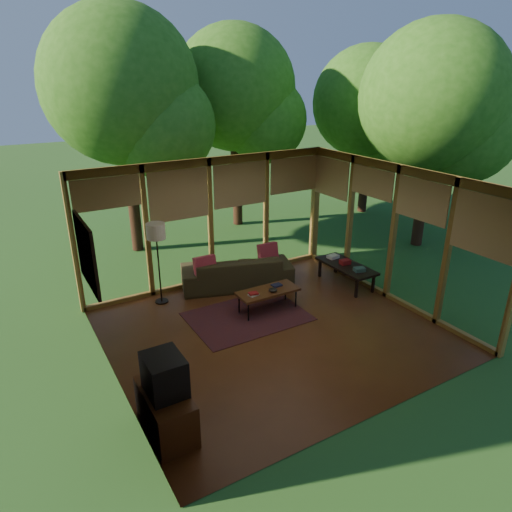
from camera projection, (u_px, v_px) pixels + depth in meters
floor at (273, 331)px, 8.10m from camera, size 5.50×5.50×0.00m
ceiling at (276, 181)px, 7.09m from camera, size 5.50×5.50×0.00m
wall_left at (107, 300)px, 6.30m from camera, size 0.04×5.00×2.70m
wall_front at (384, 328)px, 5.59m from camera, size 5.50×0.04×2.70m
window_wall_back at (210, 222)px, 9.60m from camera, size 5.50×0.12×2.70m
window_wall_right at (393, 234)px, 8.89m from camera, size 0.12×5.00×2.70m
exterior_lawn at (334, 188)px, 18.27m from camera, size 40.00×40.00×0.00m
tree_nw at (121, 86)px, 10.47m from camera, size 3.61×3.61×5.81m
tree_ne at (234, 89)px, 12.58m from camera, size 3.39×3.39×5.57m
tree_se at (433, 98)px, 10.82m from camera, size 3.51×3.51×5.49m
tree_far at (367, 102)px, 13.88m from camera, size 3.32×3.32×5.12m
rug at (247, 316)px, 8.59m from camera, size 2.15×1.52×0.01m
sofa at (237, 271)px, 9.73m from camera, size 2.50×1.58×0.68m
pillow_left at (205, 267)px, 9.24m from camera, size 0.45×0.24×0.47m
pillow_right at (268, 254)px, 9.95m from camera, size 0.44×0.24×0.47m
ct_book_lower at (253, 295)px, 8.46m from camera, size 0.20×0.16×0.03m
ct_book_upper at (253, 293)px, 8.45m from camera, size 0.19×0.15×0.03m
ct_book_side at (277, 285)px, 8.85m from camera, size 0.19×0.15×0.03m
ct_bowl at (273, 290)px, 8.60m from camera, size 0.16×0.16×0.07m
media_cabinet at (166, 411)px, 5.74m from camera, size 0.50×1.00×0.60m
television at (164, 375)px, 5.55m from camera, size 0.45×0.55×0.50m
console_book_a at (359, 270)px, 9.42m from camera, size 0.25×0.21×0.08m
console_book_b at (345, 262)px, 9.77m from camera, size 0.23×0.17×0.10m
console_book_c at (333, 257)px, 10.10m from camera, size 0.26×0.20×0.07m
floor_lamp at (156, 236)px, 8.62m from camera, size 0.36×0.36×1.65m
coffee_table at (268, 292)px, 8.69m from camera, size 1.20×0.50×0.43m
side_console at (346, 267)px, 9.77m from camera, size 0.60×1.40×0.46m
wall_painting at (87, 254)px, 7.36m from camera, size 0.06×1.35×1.15m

